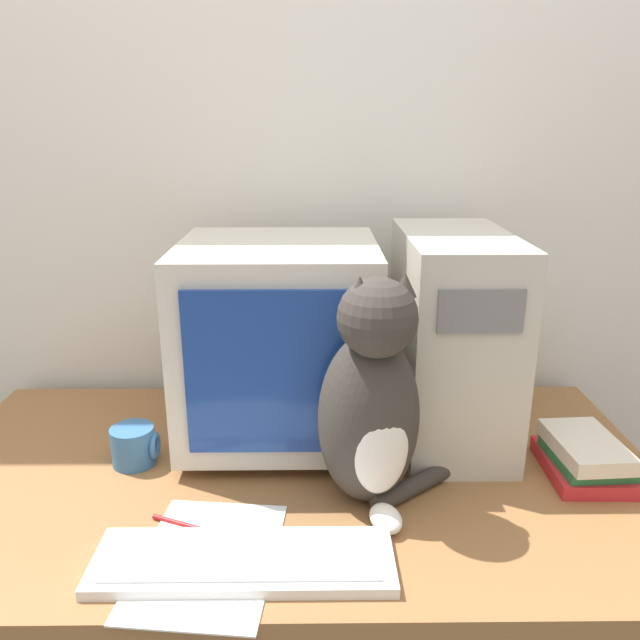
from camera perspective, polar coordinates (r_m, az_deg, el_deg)
wall_back at (r=1.55m, az=-2.22°, el=10.97°), size 7.00×0.05×2.50m
desk at (r=1.51m, az=-2.29°, el=-26.22°), size 1.45×0.79×0.78m
crt_monitor at (r=1.30m, az=-3.75°, el=-1.89°), size 0.40×0.39×0.43m
computer_tower at (r=1.35m, az=11.94°, el=-1.56°), size 0.22×0.41×0.44m
keyboard at (r=1.04m, az=-6.99°, el=-21.01°), size 0.47×0.15×0.02m
cat at (r=1.09m, az=4.76°, el=-7.68°), size 0.27×0.24×0.43m
book_stack at (r=1.34m, az=23.12°, el=-11.50°), size 0.16×0.21×0.08m
pen at (r=1.13m, az=-11.90°, el=-17.96°), size 0.14×0.06×0.01m
paper_sheet at (r=1.07m, az=-10.23°, el=-20.69°), size 0.24×0.32×0.00m
mug at (r=1.32m, az=-16.59°, el=-10.95°), size 0.09×0.09×0.08m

